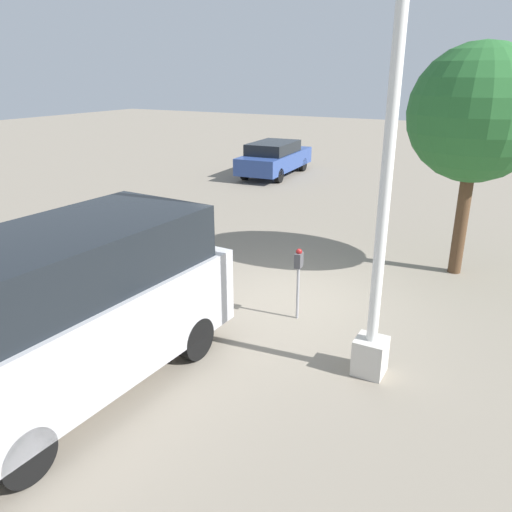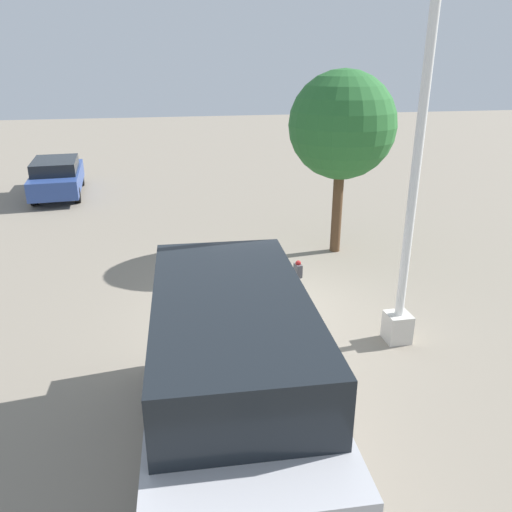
{
  "view_description": "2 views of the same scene",
  "coord_description": "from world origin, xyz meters",
  "px_view_note": "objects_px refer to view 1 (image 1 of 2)",
  "views": [
    {
      "loc": [
        7.92,
        3.68,
        4.14
      ],
      "look_at": [
        0.2,
        -0.57,
        0.89
      ],
      "focal_mm": 35.0,
      "sensor_mm": 36.0,
      "label": 1
    },
    {
      "loc": [
        9.08,
        -2.07,
        4.89
      ],
      "look_at": [
        0.16,
        -0.29,
        1.32
      ],
      "focal_mm": 35.0,
      "sensor_mm": 36.0,
      "label": 2
    }
  ],
  "objects_px": {
    "street_tree": "(477,114)",
    "lamp_post": "(382,226)",
    "parked_van": "(73,307)",
    "car_distant": "(275,158)",
    "parking_meter_near": "(299,268)"
  },
  "relations": [
    {
      "from": "parking_meter_near",
      "to": "car_distant",
      "type": "distance_m",
      "value": 13.24
    },
    {
      "from": "parked_van",
      "to": "street_tree",
      "type": "xyz_separation_m",
      "value": [
        -7.01,
        3.91,
        2.14
      ]
    },
    {
      "from": "street_tree",
      "to": "lamp_post",
      "type": "bearing_deg",
      "value": -5.8
    },
    {
      "from": "car_distant",
      "to": "street_tree",
      "type": "height_order",
      "value": "street_tree"
    },
    {
      "from": "parking_meter_near",
      "to": "lamp_post",
      "type": "height_order",
      "value": "lamp_post"
    },
    {
      "from": "street_tree",
      "to": "parking_meter_near",
      "type": "bearing_deg",
      "value": -29.93
    },
    {
      "from": "lamp_post",
      "to": "car_distant",
      "type": "distance_m",
      "value": 15.06
    },
    {
      "from": "parked_van",
      "to": "street_tree",
      "type": "distance_m",
      "value": 8.31
    },
    {
      "from": "parking_meter_near",
      "to": "parked_van",
      "type": "relative_size",
      "value": 0.28
    },
    {
      "from": "lamp_post",
      "to": "parked_van",
      "type": "xyz_separation_m",
      "value": [
        2.26,
        -3.43,
        -1.01
      ]
    },
    {
      "from": "lamp_post",
      "to": "car_distant",
      "type": "relative_size",
      "value": 1.45
    },
    {
      "from": "street_tree",
      "to": "parked_van",
      "type": "bearing_deg",
      "value": -29.15
    },
    {
      "from": "car_distant",
      "to": "street_tree",
      "type": "xyz_separation_m",
      "value": [
        7.93,
        8.47,
        2.61
      ]
    },
    {
      "from": "parking_meter_near",
      "to": "street_tree",
      "type": "bearing_deg",
      "value": 142.98
    },
    {
      "from": "parking_meter_near",
      "to": "street_tree",
      "type": "distance_m",
      "value": 4.88
    }
  ]
}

